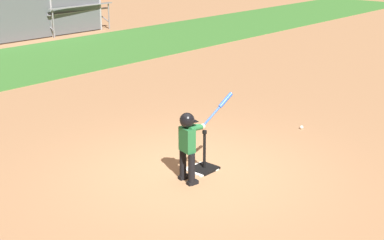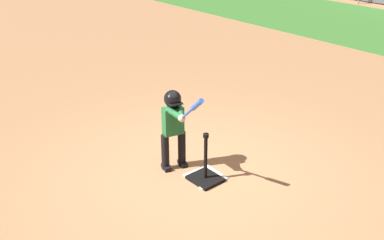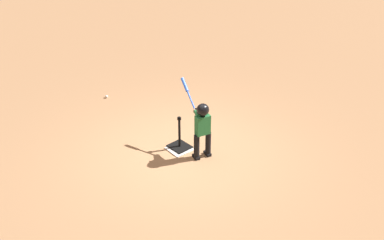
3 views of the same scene
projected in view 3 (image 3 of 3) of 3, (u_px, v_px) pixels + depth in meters
name	position (u px, v px, depth m)	size (l,w,h in m)	color
ground_plane	(183.00, 153.00, 8.91)	(90.00, 90.00, 0.00)	#AD7F56
home_plate	(180.00, 149.00, 9.03)	(0.44, 0.44, 0.02)	white
batting_tee	(180.00, 143.00, 9.04)	(0.41, 0.37, 0.70)	black
batter_child	(202.00, 123.00, 8.46)	(0.97, 0.44, 1.37)	black
baseball	(107.00, 97.00, 11.04)	(0.07, 0.07, 0.07)	white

